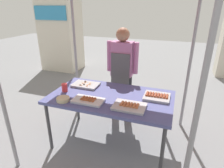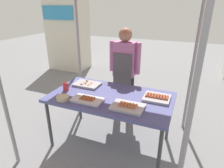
{
  "view_description": "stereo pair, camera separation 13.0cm",
  "coord_description": "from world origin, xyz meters",
  "views": [
    {
      "loc": [
        0.77,
        -2.13,
        1.86
      ],
      "look_at": [
        0.0,
        0.05,
        0.9
      ],
      "focal_mm": 30.76,
      "sensor_mm": 36.0,
      "label": 1
    },
    {
      "loc": [
        0.89,
        -2.09,
        1.86
      ],
      "look_at": [
        0.0,
        0.05,
        0.9
      ],
      "focal_mm": 30.76,
      "sensor_mm": 36.0,
      "label": 2
    }
  ],
  "objects": [
    {
      "name": "ground_plane",
      "position": [
        0.0,
        0.0,
        0.0
      ],
      "size": [
        18.0,
        18.0,
        0.0
      ],
      "primitive_type": "plane",
      "color": "slate"
    },
    {
      "name": "stall_table",
      "position": [
        0.0,
        0.0,
        0.7
      ],
      "size": [
        1.6,
        0.9,
        0.75
      ],
      "color": "#4C518C",
      "rests_on": "ground"
    },
    {
      "name": "tray_grilled_sausages",
      "position": [
        -0.21,
        -0.25,
        0.77
      ],
      "size": [
        0.39,
        0.22,
        0.05
      ],
      "color": "silver",
      "rests_on": "stall_table"
    },
    {
      "name": "tray_meat_skewers",
      "position": [
        -0.46,
        0.2,
        0.77
      ],
      "size": [
        0.38,
        0.26,
        0.04
      ],
      "color": "#ADADB2",
      "rests_on": "stall_table"
    },
    {
      "name": "tray_pork_links",
      "position": [
        0.58,
        0.14,
        0.77
      ],
      "size": [
        0.33,
        0.29,
        0.05
      ],
      "color": "#ADADB2",
      "rests_on": "stall_table"
    },
    {
      "name": "tray_spring_rolls",
      "position": [
        0.31,
        -0.22,
        0.77
      ],
      "size": [
        0.38,
        0.27,
        0.05
      ],
      "color": "#ADADB2",
      "rests_on": "stall_table"
    },
    {
      "name": "condiment_bowl",
      "position": [
        -0.51,
        -0.33,
        0.77
      ],
      "size": [
        0.16,
        0.16,
        0.05
      ],
      "primitive_type": "cylinder",
      "color": "#BFB28C",
      "rests_on": "stall_table"
    },
    {
      "name": "drink_cup_near_edge",
      "position": [
        -0.65,
        -0.07,
        0.81
      ],
      "size": [
        0.08,
        0.08,
        0.11
      ],
      "primitive_type": "cylinder",
      "color": "red",
      "rests_on": "stall_table"
    },
    {
      "name": "vendor_woman",
      "position": [
        -0.07,
        0.74,
        0.91
      ],
      "size": [
        0.52,
        0.23,
        1.54
      ],
      "rotation": [
        0.0,
        0.0,
        3.14
      ],
      "color": "black",
      "rests_on": "ground"
    },
    {
      "name": "neighbor_stall_right",
      "position": [
        -2.58,
        2.83,
        1.04
      ],
      "size": [
        1.08,
        0.81,
        2.07
      ],
      "color": "beige",
      "rests_on": "ground"
    }
  ]
}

